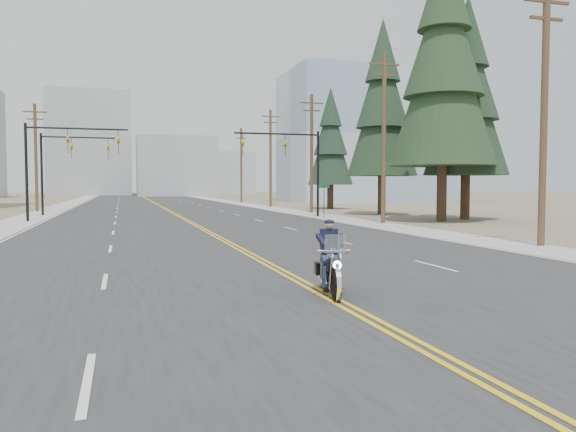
{
  "coord_description": "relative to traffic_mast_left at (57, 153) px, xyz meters",
  "views": [
    {
      "loc": [
        -4.53,
        -11.64,
        2.6
      ],
      "look_at": [
        0.61,
        5.66,
        1.6
      ],
      "focal_mm": 35.0,
      "sensor_mm": 36.0,
      "label": 1
    }
  ],
  "objects": [
    {
      "name": "sidewalk_left",
      "position": [
        -2.52,
        38.0,
        -4.93
      ],
      "size": [
        3.0,
        200.0,
        0.01
      ],
      "primitive_type": "cube",
      "color": "#A5A5A0",
      "rests_on": "ground"
    },
    {
      "name": "utility_pole_left",
      "position": [
        -3.52,
        16.0,
        0.54
      ],
      "size": [
        2.2,
        0.3,
        10.5
      ],
      "color": "brown",
      "rests_on": "ground"
    },
    {
      "name": "traffic_mast_far",
      "position": [
        -0.33,
        8.0,
        -0.06
      ],
      "size": [
        6.1,
        0.26,
        7.0
      ],
      "color": "black",
      "rests_on": "ground"
    },
    {
      "name": "street_sign",
      "position": [
        19.78,
        -2.0,
        -3.13
      ],
      "size": [
        0.9,
        0.06,
        2.62
      ],
      "color": "black",
      "rests_on": "ground"
    },
    {
      "name": "haze_bldg_b",
      "position": [
        16.98,
        93.0,
        2.06
      ],
      "size": [
        18.0,
        14.0,
        14.0
      ],
      "primitive_type": "cube",
      "color": "#ADB2B7",
      "rests_on": "ground"
    },
    {
      "name": "conifer_tall",
      "position": [
        26.46,
        1.45,
        4.87
      ],
      "size": [
        6.15,
        6.15,
        17.08
      ],
      "rotation": [
        0.0,
        0.0,
        0.31
      ],
      "color": "#382619",
      "rests_on": "ground"
    },
    {
      "name": "utility_pole_e",
      "position": [
        21.48,
        38.0,
        0.79
      ],
      "size": [
        2.2,
        0.3,
        11.0
      ],
      "color": "brown",
      "rests_on": "ground"
    },
    {
      "name": "ground_plane",
      "position": [
        8.98,
        -32.0,
        -4.94
      ],
      "size": [
        400.0,
        400.0,
        0.0
      ],
      "primitive_type": "plane",
      "color": "#776D56",
      "rests_on": "ground"
    },
    {
      "name": "haze_bldg_d",
      "position": [
        -3.02,
        108.0,
        8.06
      ],
      "size": [
        20.0,
        15.0,
        26.0
      ],
      "primitive_type": "cube",
      "color": "#ADB2B7",
      "rests_on": "ground"
    },
    {
      "name": "haze_bldg_c",
      "position": [
        48.98,
        78.0,
        4.06
      ],
      "size": [
        16.0,
        12.0,
        18.0
      ],
      "primitive_type": "cube",
      "color": "#B7BCC6",
      "rests_on": "ground"
    },
    {
      "name": "utility_pole_c",
      "position": [
        21.48,
        6.0,
        0.79
      ],
      "size": [
        2.2,
        0.3,
        11.0
      ],
      "color": "brown",
      "rests_on": "ground"
    },
    {
      "name": "conifer_near",
      "position": [
        26.39,
        -8.34,
        6.46
      ],
      "size": [
        7.5,
        7.5,
        19.84
      ],
      "rotation": [
        0.0,
        0.0,
        -0.07
      ],
      "color": "#382619",
      "rests_on": "ground"
    },
    {
      "name": "conifer_mid",
      "position": [
        29.39,
        -6.77,
        4.67
      ],
      "size": [
        6.28,
        6.28,
        16.73
      ],
      "rotation": [
        0.0,
        0.0,
        -0.34
      ],
      "color": "#382619",
      "rests_on": "ground"
    },
    {
      "name": "traffic_mast_right",
      "position": [
        17.95,
        0.0,
        0.0
      ],
      "size": [
        7.1,
        0.26,
        7.0
      ],
      "color": "black",
      "rests_on": "ground"
    },
    {
      "name": "road",
      "position": [
        8.98,
        38.0,
        -4.93
      ],
      "size": [
        20.0,
        200.0,
        0.01
      ],
      "primitive_type": "cube",
      "color": "#303033",
      "rests_on": "ground"
    },
    {
      "name": "sidewalk_right",
      "position": [
        20.48,
        38.0,
        -4.93
      ],
      "size": [
        3.0,
        200.0,
        0.01
      ],
      "primitive_type": "cube",
      "color": "#A5A5A0",
      "rests_on": "ground"
    },
    {
      "name": "utility_pole_b",
      "position": [
        21.48,
        -9.0,
        1.05
      ],
      "size": [
        2.2,
        0.3,
        11.5
      ],
      "color": "brown",
      "rests_on": "ground"
    },
    {
      "name": "conifer_far",
      "position": [
        26.28,
        13.68,
        2.63
      ],
      "size": [
        4.92,
        4.92,
        13.19
      ],
      "rotation": [
        0.0,
        0.0,
        -0.11
      ],
      "color": "#382619",
      "rests_on": "ground"
    },
    {
      "name": "utility_pole_a",
      "position": [
        21.48,
        -24.0,
        0.79
      ],
      "size": [
        2.2,
        0.3,
        11.0
      ],
      "color": "brown",
      "rests_on": "ground"
    },
    {
      "name": "glass_building",
      "position": [
        40.98,
        38.0,
        5.06
      ],
      "size": [
        24.0,
        16.0,
        20.0
      ],
      "primitive_type": "cube",
      "color": "#9EB5CC",
      "rests_on": "ground"
    },
    {
      "name": "haze_bldg_e",
      "position": [
        33.98,
        118.0,
        1.06
      ],
      "size": [
        14.0,
        14.0,
        12.0
      ],
      "primitive_type": "cube",
      "color": "#B7BCC6",
      "rests_on": "ground"
    },
    {
      "name": "utility_pole_d",
      "position": [
        21.48,
        21.0,
        1.05
      ],
      "size": [
        2.2,
        0.3,
        11.5
      ],
      "color": "brown",
      "rests_on": "ground"
    },
    {
      "name": "traffic_mast_left",
      "position": [
        0.0,
        0.0,
        0.0
      ],
      "size": [
        7.1,
        0.26,
        7.0
      ],
      "color": "black",
      "rests_on": "ground"
    },
    {
      "name": "motorcyclist",
      "position": [
        9.15,
        -31.34,
        -4.05
      ],
      "size": [
        1.44,
        2.43,
        1.78
      ],
      "primitive_type": null,
      "rotation": [
        0.0,
        0.0,
        2.93
      ],
      "color": "black",
      "rests_on": "ground"
    }
  ]
}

